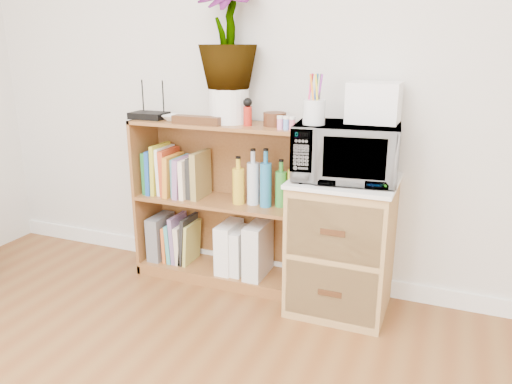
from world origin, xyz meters
The scene contains 21 objects.
skirting_board centered at (0.00, 2.24, 0.05)m, with size 4.00×0.02×0.10m, color white.
bookshelf centered at (-0.35, 2.10, 0.47)m, with size 1.00×0.30×0.95m, color brown.
wicker_unit centered at (0.40, 2.02, 0.35)m, with size 0.50×0.45×0.70m, color #9E7542.
microwave centered at (0.40, 2.02, 0.86)m, with size 0.50×0.34×0.28m, color silver.
pen_cup centered at (0.25, 1.94, 1.06)m, with size 0.11×0.11×0.12m, color silver.
small_appliance centered at (0.51, 2.11, 1.10)m, with size 0.25×0.21×0.20m, color white.
router centered at (-0.78, 2.08, 0.97)m, with size 0.21×0.14×0.04m, color black.
white_bowl centered at (-0.60, 2.07, 0.97)m, with size 0.13×0.13×0.03m, color silver.
plant_pot centered at (-0.28, 2.12, 1.04)m, with size 0.22×0.22×0.19m, color white.
potted_plant centered at (-0.28, 2.12, 1.42)m, with size 0.32×0.32×0.58m, color #306729.
trinket_box centered at (-0.42, 2.00, 0.97)m, with size 0.28×0.07×0.05m, color #3D1C10.
kokeshi_doll centered at (-0.15, 2.06, 1.00)m, with size 0.04×0.04×0.10m, color #A91F14.
wooden_bowl centered at (-0.01, 2.11, 0.99)m, with size 0.12×0.12×0.07m, color #3C1F10.
paint_jars centered at (0.09, 2.01, 0.98)m, with size 0.11×0.04×0.06m, color pink.
file_box centered at (-0.76, 2.10, 0.21)m, with size 0.08×0.22×0.27m, color slate.
magazine_holder_left centered at (-0.28, 2.09, 0.22)m, with size 0.09×0.23×0.29m, color white.
magazine_holder_mid centered at (-0.22, 2.09, 0.20)m, with size 0.08×0.21×0.27m, color white.
magazine_holder_right centered at (-0.10, 2.09, 0.23)m, with size 0.10×0.25×0.32m, color silver.
cookbooks centered at (-0.63, 2.10, 0.63)m, with size 0.37×0.20×0.30m.
liquor_bottles centered at (-0.02, 2.10, 0.64)m, with size 0.46×0.07×0.32m.
lower_books centered at (-0.61, 2.10, 0.20)m, with size 0.18×0.19×0.30m.
Camera 1 is at (0.89, -0.39, 1.38)m, focal length 35.00 mm.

